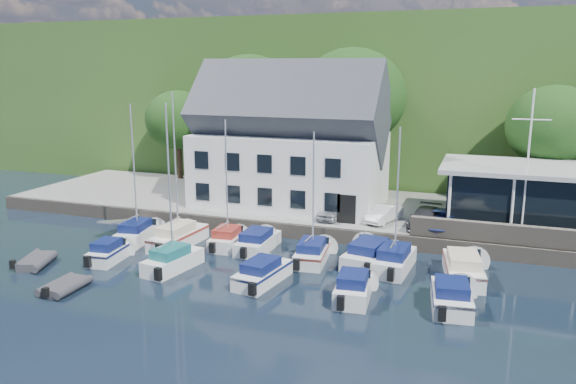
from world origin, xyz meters
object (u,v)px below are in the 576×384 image
at_px(car_white, 384,214).
at_px(boat_r1_4, 313,195).
at_px(car_silver, 331,210).
at_px(boat_r1_5, 369,251).
at_px(boat_r2_3, 354,286).
at_px(boat_r1_7, 463,265).
at_px(boat_r2_0, 109,250).
at_px(boat_r1_6, 397,193).
at_px(harbor_building, 290,149).
at_px(boat_r1_0, 135,178).
at_px(boat_r2_1, 170,195).
at_px(dinghy_0, 36,260).
at_px(club_pavilion, 543,197).
at_px(boat_r1_2, 227,185).
at_px(dinghy_1, 65,285).
at_px(boat_r2_4, 452,294).
at_px(flagpole, 527,165).
at_px(boat_r1_3, 258,240).
at_px(car_dgrey, 425,218).
at_px(car_blue, 441,219).
at_px(boat_r1_1, 176,176).
at_px(boat_r2_2, 263,271).

height_order(car_white, boat_r1_4, boat_r1_4).
xyz_separation_m(car_silver, car_white, (3.69, 0.28, -0.02)).
bearing_deg(boat_r1_5, boat_r2_3, -76.99).
xyz_separation_m(boat_r1_7, boat_r2_0, (-20.33, -4.17, -0.08)).
bearing_deg(boat_r1_7, boat_r1_6, 170.34).
bearing_deg(boat_r2_0, harbor_building, 56.49).
distance_m(car_silver, boat_r1_0, 13.66).
bearing_deg(boat_r2_1, boat_r2_3, 6.42).
bearing_deg(boat_r2_3, dinghy_0, 178.96).
relative_size(club_pavilion, boat_r1_2, 1.60).
bearing_deg(boat_r2_3, dinghy_1, -170.02).
bearing_deg(boat_r2_4, boat_r2_0, 172.25).
xyz_separation_m(boat_r1_2, dinghy_1, (-4.91, -9.56, -3.79)).
bearing_deg(club_pavilion, boat_r1_0, -160.68).
xyz_separation_m(harbor_building, boat_r2_1, (-2.42, -13.56, -0.90)).
xyz_separation_m(car_white, boat_r1_7, (5.63, -6.60, -0.82)).
xyz_separation_m(boat_r1_4, boat_r2_0, (-11.61, -4.14, -3.43)).
xyz_separation_m(boat_r1_7, dinghy_0, (-23.94, -6.27, -0.41)).
height_order(boat_r1_6, boat_r2_4, boat_r1_6).
relative_size(flagpole, dinghy_1, 3.28).
height_order(boat_r1_3, dinghy_0, boat_r1_3).
height_order(car_dgrey, dinghy_1, car_dgrey).
bearing_deg(harbor_building, boat_r1_5, -47.10).
distance_m(car_dgrey, flagpole, 7.23).
distance_m(boat_r1_4, boat_r2_3, 6.91).
xyz_separation_m(car_white, dinghy_0, (-18.31, -12.87, -1.24)).
height_order(boat_r1_0, boat_r1_5, boat_r1_0).
xyz_separation_m(boat_r1_0, boat_r1_5, (15.65, 0.78, -3.58)).
bearing_deg(boat_r1_4, boat_r2_3, -59.27).
bearing_deg(boat_r1_2, boat_r2_0, -144.08).
relative_size(car_blue, boat_r1_0, 0.45).
height_order(flagpole, boat_r1_2, flagpole).
height_order(flagpole, boat_r1_6, flagpole).
bearing_deg(boat_r1_7, boat_r1_2, 168.50).
relative_size(car_blue, boat_r1_5, 0.60).
xyz_separation_m(club_pavilion, car_white, (-10.15, -2.25, -1.47)).
bearing_deg(car_white, boat_r1_3, -121.40).
relative_size(boat_r1_0, boat_r2_0, 1.90).
relative_size(boat_r1_1, boat_r2_4, 1.73).
bearing_deg(boat_r1_5, boat_r2_4, -34.50).
distance_m(boat_r1_1, boat_r2_0, 6.17).
distance_m(car_blue, boat_r2_2, 13.49).
bearing_deg(boat_r1_4, boat_r2_0, -166.78).
distance_m(harbor_building, dinghy_1, 19.86).
relative_size(flagpole, dinghy_0, 3.13).
bearing_deg(boat_r2_0, dinghy_1, -88.35).
relative_size(boat_r1_5, boat_r2_2, 1.14).
bearing_deg(boat_r2_3, car_white, 87.31).
relative_size(flagpole, boat_r2_0, 2.04).
bearing_deg(flagpole, boat_r2_4, -109.24).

